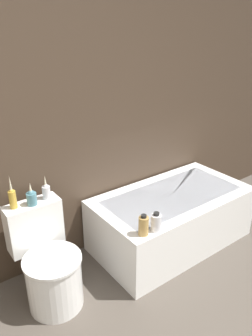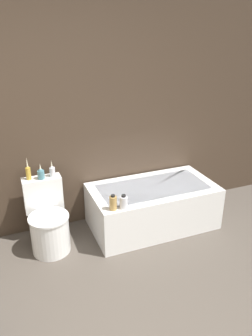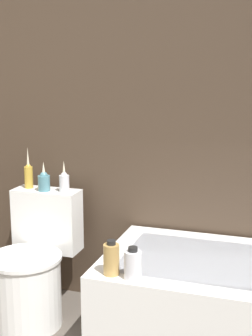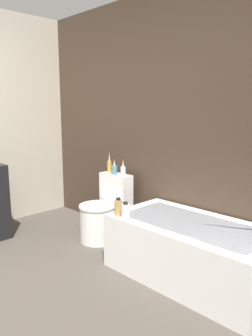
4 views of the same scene
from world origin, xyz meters
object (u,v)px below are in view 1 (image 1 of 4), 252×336
Objects in this scene: shampoo_bottle_tall at (144,226)px; vase_bronze at (46,191)px; vase_gold at (12,197)px; toilet at (49,265)px; bathtub at (171,218)px; shampoo_bottle_short at (156,222)px; vase_silver at (32,197)px.

vase_bronze is at bearing 132.36° from shampoo_bottle_tall.
toilet is at bearing -60.31° from vase_gold.
bathtub is 0.65m from shampoo_bottle_short.
shampoo_bottle_tall is at bearing 172.42° from shampoo_bottle_short.
toilet is 4.82× the size of shampoo_bottle_short.
vase_silver is 0.12m from vase_bronze.
toilet is at bearing 178.83° from bathtub.
vase_silver is at bearing 139.92° from shampoo_bottle_tall.
vase_gold is at bearing 143.18° from shampoo_bottle_tall.
vase_gold reaches higher than bathtub.
shampoo_bottle_short is at bearing -36.33° from vase_silver.
vase_gold reaches higher than toilet.
shampoo_bottle_tall is 0.11m from shampoo_bottle_short.
vase_gold reaches higher than vase_silver.
vase_gold is 1.65× the size of shampoo_bottle_short.
bathtub is 9.51× the size of shampoo_bottle_short.
vase_bronze is (0.12, 0.20, 0.48)m from toilet.
bathtub is at bearing -11.76° from vase_bronze.
vase_bronze is at bearing 137.29° from shampoo_bottle_short.
toilet is 0.51m from vase_silver.
vase_silver reaches higher than shampoo_bottle_short.
vase_gold is at bearing 169.85° from bathtub.
shampoo_bottle_tall reaches higher than bathtub.
vase_bronze is at bearing -2.78° from vase_gold.
toilet reaches higher than shampoo_bottle_tall.
vase_bronze reaches higher than bathtub.
vase_silver is (0.12, -0.03, -0.02)m from vase_gold.
vase_gold is 0.92m from shampoo_bottle_tall.
bathtub is at bearing -1.17° from toilet.
toilet is 4.16× the size of vase_silver.
toilet reaches higher than bathtub.
shampoo_bottle_tall is (-0.58, -0.30, 0.32)m from bathtub.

